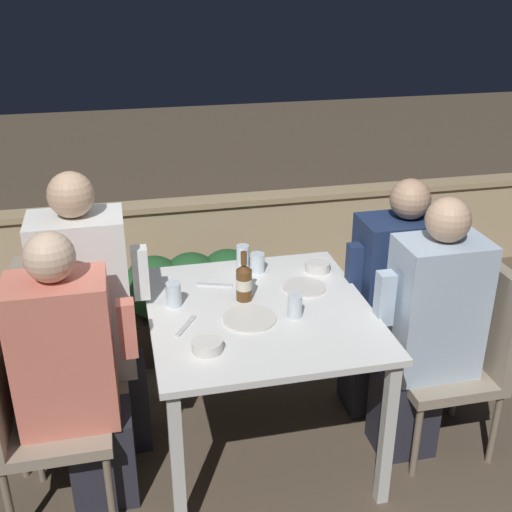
% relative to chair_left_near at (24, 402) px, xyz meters
% --- Properties ---
extents(ground_plane, '(16.00, 16.00, 0.00)m').
position_rel_chair_left_near_xyz_m(ground_plane, '(1.00, 0.17, -0.54)').
color(ground_plane, brown).
extents(parapet_wall, '(9.00, 0.18, 0.65)m').
position_rel_chair_left_near_xyz_m(parapet_wall, '(1.00, 1.91, -0.21)').
color(parapet_wall, tan).
rests_on(parapet_wall, ground_plane).
extents(dining_table, '(0.97, 1.03, 0.75)m').
position_rel_chair_left_near_xyz_m(dining_table, '(1.00, 0.17, 0.12)').
color(dining_table, white).
rests_on(dining_table, ground_plane).
extents(planter_hedge, '(0.79, 0.47, 0.60)m').
position_rel_chair_left_near_xyz_m(planter_hedge, '(0.81, 1.09, -0.20)').
color(planter_hedge, brown).
rests_on(planter_hedge, ground_plane).
extents(chair_left_near, '(0.45, 0.45, 0.93)m').
position_rel_chair_left_near_xyz_m(chair_left_near, '(0.00, 0.00, 0.00)').
color(chair_left_near, gray).
rests_on(chair_left_near, ground_plane).
extents(person_coral_top, '(0.48, 0.26, 1.25)m').
position_rel_chair_left_near_xyz_m(person_coral_top, '(0.21, -0.00, 0.09)').
color(person_coral_top, '#282833').
rests_on(person_coral_top, ground_plane).
extents(chair_left_far, '(0.45, 0.45, 0.93)m').
position_rel_chair_left_near_xyz_m(chair_left_far, '(0.08, 0.34, 0.00)').
color(chair_left_far, gray).
rests_on(chair_left_far, ground_plane).
extents(person_white_polo, '(0.48, 0.26, 1.37)m').
position_rel_chair_left_near_xyz_m(person_white_polo, '(0.28, 0.34, 0.15)').
color(person_white_polo, '#282833').
rests_on(person_white_polo, ground_plane).
extents(chair_right_near, '(0.45, 0.45, 0.93)m').
position_rel_chair_left_near_xyz_m(chair_right_near, '(1.93, 0.00, 0.00)').
color(chair_right_near, gray).
rests_on(chair_right_near, ground_plane).
extents(person_blue_shirt, '(0.47, 0.26, 1.26)m').
position_rel_chair_left_near_xyz_m(person_blue_shirt, '(1.73, 0.00, 0.09)').
color(person_blue_shirt, '#282833').
rests_on(person_blue_shirt, ground_plane).
extents(chair_right_far, '(0.45, 0.45, 0.93)m').
position_rel_chair_left_near_xyz_m(chair_right_far, '(1.93, 0.35, 0.00)').
color(chair_right_far, gray).
rests_on(chair_right_far, ground_plane).
extents(person_navy_jumper, '(0.51, 0.26, 1.23)m').
position_rel_chair_left_near_xyz_m(person_navy_jumper, '(1.72, 0.35, 0.07)').
color(person_navy_jumper, '#282833').
rests_on(person_navy_jumper, ground_plane).
extents(beer_bottle, '(0.07, 0.07, 0.23)m').
position_rel_chair_left_near_xyz_m(beer_bottle, '(0.95, 0.27, 0.30)').
color(beer_bottle, brown).
rests_on(beer_bottle, dining_table).
extents(plate_0, '(0.23, 0.23, 0.01)m').
position_rel_chair_left_near_xyz_m(plate_0, '(0.94, 0.09, 0.21)').
color(plate_0, silver).
rests_on(plate_0, dining_table).
extents(plate_1, '(0.20, 0.20, 0.01)m').
position_rel_chair_left_near_xyz_m(plate_1, '(1.25, 0.31, 0.21)').
color(plate_1, silver).
rests_on(plate_1, dining_table).
extents(bowl_0, '(0.12, 0.12, 0.05)m').
position_rel_chair_left_near_xyz_m(bowl_0, '(0.73, -0.11, 0.23)').
color(bowl_0, silver).
rests_on(bowl_0, dining_table).
extents(bowl_1, '(0.12, 0.12, 0.05)m').
position_rel_chair_left_near_xyz_m(bowl_1, '(1.36, 0.48, 0.23)').
color(bowl_1, silver).
rests_on(bowl_1, dining_table).
extents(glass_cup_0, '(0.06, 0.06, 0.12)m').
position_rel_chair_left_near_xyz_m(glass_cup_0, '(1.01, 0.59, 0.27)').
color(glass_cup_0, silver).
rests_on(glass_cup_0, dining_table).
extents(glass_cup_1, '(0.07, 0.07, 0.10)m').
position_rel_chair_left_near_xyz_m(glass_cup_1, '(1.07, 0.54, 0.25)').
color(glass_cup_1, silver).
rests_on(glass_cup_1, dining_table).
extents(glass_cup_2, '(0.06, 0.06, 0.10)m').
position_rel_chair_left_near_xyz_m(glass_cup_2, '(1.13, 0.07, 0.26)').
color(glass_cup_2, silver).
rests_on(glass_cup_2, dining_table).
extents(glass_cup_3, '(0.07, 0.07, 0.11)m').
position_rel_chair_left_near_xyz_m(glass_cup_3, '(0.64, 0.29, 0.26)').
color(glass_cup_3, silver).
rests_on(glass_cup_3, dining_table).
extents(fork_0, '(0.11, 0.15, 0.01)m').
position_rel_chair_left_near_xyz_m(fork_0, '(0.67, 0.09, 0.21)').
color(fork_0, silver).
rests_on(fork_0, dining_table).
extents(fork_1, '(0.17, 0.07, 0.01)m').
position_rel_chair_left_near_xyz_m(fork_1, '(0.84, 0.43, 0.21)').
color(fork_1, silver).
rests_on(fork_1, dining_table).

